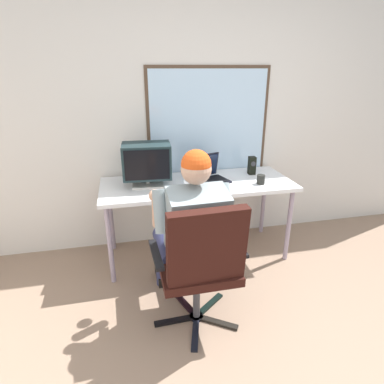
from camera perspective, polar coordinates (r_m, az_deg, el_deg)
wall_rear at (r=3.16m, az=3.72°, el=14.25°), size 5.51×0.08×2.62m
desk at (r=2.88m, az=0.96°, el=0.61°), size 1.71×0.67×0.73m
office_chair at (r=2.07m, az=1.64°, el=-12.13°), size 0.61×0.60×0.97m
person_seated at (r=2.24m, az=-0.17°, el=-6.46°), size 0.54×0.79×1.24m
crt_monitor at (r=2.75m, az=-8.07°, el=5.43°), size 0.42×0.31×0.37m
laptop at (r=2.91m, az=2.75°, el=3.28°), size 0.37×0.35×0.23m
wine_glass at (r=2.66m, az=-0.63°, el=2.15°), size 0.09×0.09×0.13m
desk_speaker at (r=3.12m, az=10.63°, el=4.68°), size 0.07×0.07×0.17m
coffee_mug at (r=2.88m, az=12.18°, el=2.21°), size 0.07×0.07×0.08m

